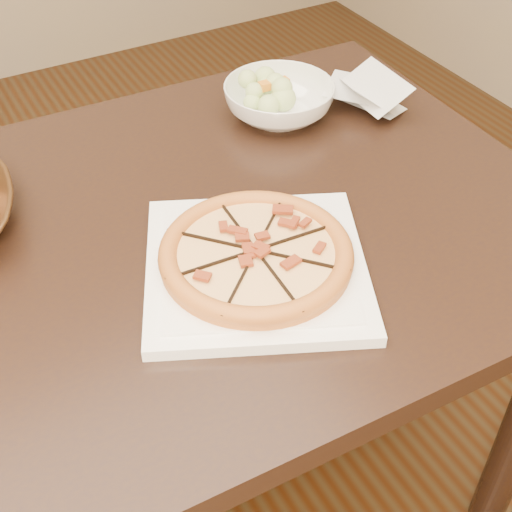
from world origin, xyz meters
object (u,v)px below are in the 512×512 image
object	(u,v)px
plate	(256,267)
salad_bowl	(279,101)
pizza	(256,254)
dining_table	(148,297)

from	to	relation	value
plate	salad_bowl	distance (m)	0.42
pizza	salad_bowl	distance (m)	0.42
dining_table	pizza	xyz separation A→B (m)	(0.11, -0.14, 0.15)
pizza	plate	bearing A→B (deg)	-11.22
plate	pizza	distance (m)	0.02
pizza	salad_bowl	world-z (taller)	salad_bowl
plate	pizza	xyz separation A→B (m)	(-0.00, 0.00, 0.02)
dining_table	pizza	bearing A→B (deg)	-50.57
dining_table	plate	xyz separation A→B (m)	(0.11, -0.14, 0.12)
salad_bowl	pizza	bearing A→B (deg)	-124.92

